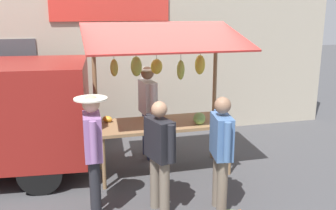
% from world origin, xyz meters
% --- Properties ---
extents(ground_plane, '(40.00, 40.00, 0.00)m').
position_xyz_m(ground_plane, '(0.00, 0.00, 0.00)').
color(ground_plane, '#424244').
extents(street_backdrop, '(9.00, 0.30, 3.40)m').
position_xyz_m(street_backdrop, '(0.07, -2.20, 1.70)').
color(street_backdrop, '#B2A893').
rests_on(street_backdrop, ground).
extents(market_stall, '(2.50, 1.46, 2.50)m').
position_xyz_m(market_stall, '(-0.02, -0.04, 1.54)').
color(market_stall, olive).
rests_on(market_stall, ground).
extents(vendor_with_sunhat, '(0.44, 0.72, 1.71)m').
position_xyz_m(vendor_with_sunhat, '(0.10, -0.75, 1.02)').
color(vendor_with_sunhat, navy).
rests_on(vendor_with_sunhat, ground).
extents(shopper_with_shopping_bag, '(0.34, 0.65, 1.55)m').
position_xyz_m(shopper_with_shopping_bag, '(0.38, 1.26, 0.89)').
color(shopper_with_shopping_bag, '#726656').
rests_on(shopper_with_shopping_bag, ground).
extents(shopper_in_grey_tee, '(0.30, 0.68, 1.61)m').
position_xyz_m(shopper_in_grey_tee, '(-0.42, 1.45, 0.93)').
color(shopper_in_grey_tee, '#726656').
rests_on(shopper_in_grey_tee, ground).
extents(shopper_in_striped_shirt, '(0.43, 0.70, 1.65)m').
position_xyz_m(shopper_in_striped_shirt, '(1.23, 1.09, 0.98)').
color(shopper_in_striped_shirt, '#232328').
rests_on(shopper_in_striped_shirt, ground).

